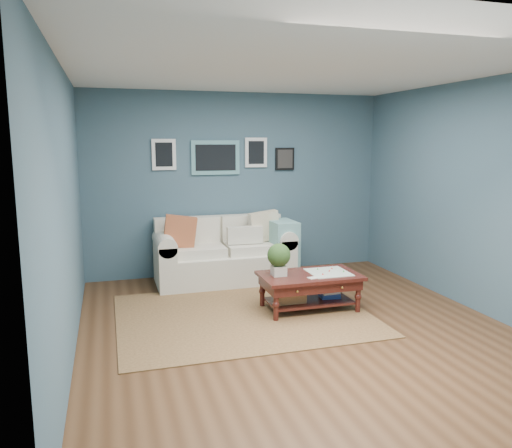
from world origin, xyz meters
name	(u,v)px	position (x,y,z in m)	size (l,w,h in m)	color
room_shell	(296,202)	(-0.01, 0.06, 1.36)	(5.00, 5.02, 2.70)	brown
area_rug	(243,315)	(-0.45, 0.56, 0.01)	(2.84, 2.27, 0.01)	brown
loveseat	(229,253)	(-0.25, 2.03, 0.41)	(1.97, 0.89, 1.01)	silver
coffee_table	(304,280)	(0.30, 0.53, 0.36)	(1.17, 0.69, 0.82)	black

